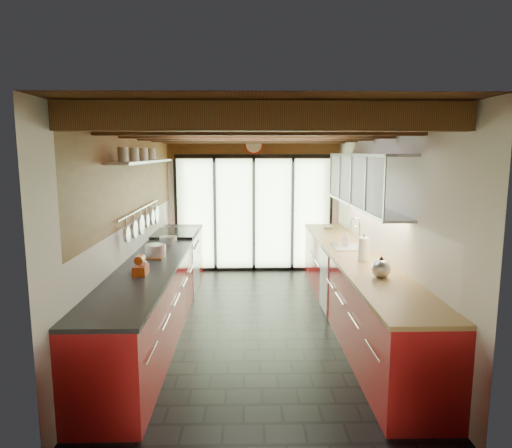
# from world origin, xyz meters

# --- Properties ---
(ground) EXTENTS (5.50, 5.50, 0.00)m
(ground) POSITION_xyz_m (0.00, 0.00, 0.00)
(ground) COLOR black
(ground) RESTS_ON ground
(room_shell) EXTENTS (5.50, 5.50, 5.50)m
(room_shell) POSITION_xyz_m (0.00, 0.00, 1.65)
(room_shell) COLOR silver
(room_shell) RESTS_ON ground
(ceiling_beams) EXTENTS (3.14, 5.06, 4.90)m
(ceiling_beams) POSITION_xyz_m (-0.00, 0.38, 2.46)
(ceiling_beams) COLOR #593316
(ceiling_beams) RESTS_ON ground
(glass_door) EXTENTS (2.95, 0.10, 2.90)m
(glass_door) POSITION_xyz_m (0.00, 2.69, 1.66)
(glass_door) COLOR #C6EAAD
(glass_door) RESTS_ON ground
(left_counter) EXTENTS (0.68, 5.00, 0.92)m
(left_counter) POSITION_xyz_m (-1.28, 0.00, 0.46)
(left_counter) COLOR #AE181B
(left_counter) RESTS_ON ground
(range_stove) EXTENTS (0.66, 0.90, 0.97)m
(range_stove) POSITION_xyz_m (-1.28, 1.45, 0.47)
(range_stove) COLOR silver
(range_stove) RESTS_ON ground
(right_counter) EXTENTS (0.68, 5.00, 0.92)m
(right_counter) POSITION_xyz_m (1.27, 0.00, 0.46)
(right_counter) COLOR #AE181B
(right_counter) RESTS_ON ground
(sink_assembly) EXTENTS (0.45, 0.52, 0.43)m
(sink_assembly) POSITION_xyz_m (1.29, 0.40, 0.96)
(sink_assembly) COLOR silver
(sink_assembly) RESTS_ON right_counter
(upper_cabinets_right) EXTENTS (0.34, 3.00, 3.00)m
(upper_cabinets_right) POSITION_xyz_m (1.43, 0.30, 1.85)
(upper_cabinets_right) COLOR silver
(upper_cabinets_right) RESTS_ON ground
(left_wall_fixtures) EXTENTS (0.28, 2.60, 0.96)m
(left_wall_fixtures) POSITION_xyz_m (-1.47, 0.25, 1.80)
(left_wall_fixtures) COLOR silver
(left_wall_fixtures) RESTS_ON ground
(stand_mixer) EXTENTS (0.14, 0.24, 0.22)m
(stand_mixer) POSITION_xyz_m (-1.27, -0.96, 1.01)
(stand_mixer) COLOR #BA3D0E
(stand_mixer) RESTS_ON left_counter
(pot_large) EXTENTS (0.28, 0.28, 0.16)m
(pot_large) POSITION_xyz_m (-1.27, -0.15, 1.00)
(pot_large) COLOR silver
(pot_large) RESTS_ON left_counter
(pot_small) EXTENTS (0.33, 0.33, 0.10)m
(pot_small) POSITION_xyz_m (-1.27, 0.77, 0.97)
(pot_small) COLOR silver
(pot_small) RESTS_ON left_counter
(cutting_board) EXTENTS (0.23, 0.31, 0.03)m
(cutting_board) POSITION_xyz_m (-1.27, -0.18, 0.93)
(cutting_board) COLOR brown
(cutting_board) RESTS_ON left_counter
(kettle) EXTENTS (0.26, 0.28, 0.24)m
(kettle) POSITION_xyz_m (1.27, -1.13, 1.02)
(kettle) COLOR silver
(kettle) RESTS_ON right_counter
(paper_towel) EXTENTS (0.16, 0.16, 0.34)m
(paper_towel) POSITION_xyz_m (1.27, -0.41, 1.06)
(paper_towel) COLOR white
(paper_towel) RESTS_ON right_counter
(soap_bottle) EXTENTS (0.11, 0.11, 0.18)m
(soap_bottle) POSITION_xyz_m (1.27, 0.56, 1.01)
(soap_bottle) COLOR silver
(soap_bottle) RESTS_ON right_counter
(bowl) EXTENTS (0.22, 0.22, 0.05)m
(bowl) POSITION_xyz_m (1.27, 1.97, 0.94)
(bowl) COLOR silver
(bowl) RESTS_ON right_counter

